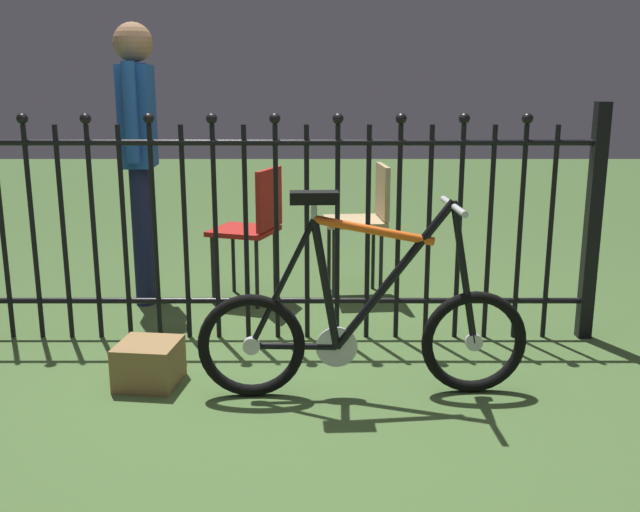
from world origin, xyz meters
name	(u,v)px	position (x,y,z in m)	size (l,w,h in m)	color
ground_plane	(278,383)	(0.00, 0.00, 0.00)	(20.00, 20.00, 0.00)	#415E2F
iron_fence	(272,223)	(-0.06, 0.61, 0.62)	(3.29, 0.07, 1.24)	black
bicycle	(364,328)	(0.38, -0.11, 0.30)	(1.43, 0.40, 0.90)	black
chair_tan	(367,214)	(0.48, 1.39, 0.53)	(0.40, 0.40, 0.84)	black
chair_red	(256,221)	(-0.20, 1.27, 0.51)	(0.46, 0.46, 0.83)	black
person_visitor	(140,139)	(-0.89, 1.28, 1.00)	(0.23, 0.48, 1.67)	#191E3F
display_crate	(150,363)	(-0.57, -0.01, 0.10)	(0.26, 0.26, 0.20)	olive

